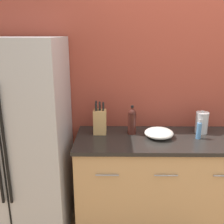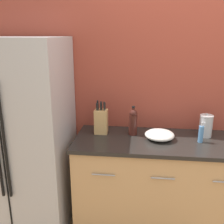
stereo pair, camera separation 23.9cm
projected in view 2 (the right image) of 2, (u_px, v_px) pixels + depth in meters
name	position (u px, v px, depth m)	size (l,w,h in m)	color
wall_back	(208.00, 93.00, 2.59)	(10.00, 0.05, 2.60)	#993D2D
counter_unit	(185.00, 184.00, 2.52)	(2.11, 0.64, 0.92)	black
refrigerator	(22.00, 136.00, 2.52)	(0.90, 0.74, 1.83)	#B2B2B5
knife_block	(101.00, 121.00, 2.54)	(0.12, 0.11, 0.33)	tan
wine_bottle	(133.00, 121.00, 2.50)	(0.08, 0.08, 0.28)	#3D1914
soap_dispenser	(201.00, 134.00, 2.34)	(0.05, 0.04, 0.19)	#4C7FB2
steel_canister	(206.00, 126.00, 2.47)	(0.12, 0.12, 0.23)	#B7B7BA
mixing_bowl	(160.00, 135.00, 2.42)	(0.27, 0.27, 0.08)	white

